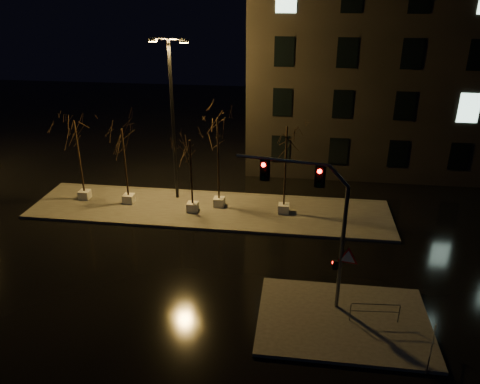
# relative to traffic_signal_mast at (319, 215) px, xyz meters

# --- Properties ---
(ground) EXTENTS (90.00, 90.00, 0.00)m
(ground) POSITION_rel_traffic_signal_mast_xyz_m (-6.23, 2.51, -4.35)
(ground) COLOR black
(ground) RESTS_ON ground
(median) EXTENTS (22.00, 5.00, 0.15)m
(median) POSITION_rel_traffic_signal_mast_xyz_m (-6.23, 8.51, -4.27)
(median) COLOR #44423D
(median) RESTS_ON ground
(sidewalk_corner) EXTENTS (7.00, 5.00, 0.15)m
(sidewalk_corner) POSITION_rel_traffic_signal_mast_xyz_m (1.27, -0.99, -4.27)
(sidewalk_corner) COLOR #44423D
(sidewalk_corner) RESTS_ON ground
(building) EXTENTS (25.00, 12.00, 15.00)m
(building) POSITION_rel_traffic_signal_mast_xyz_m (7.77, 20.51, 3.15)
(building) COLOR black
(building) RESTS_ON ground
(tree_0) EXTENTS (1.80, 1.80, 5.27)m
(tree_0) POSITION_rel_traffic_signal_mast_xyz_m (-14.44, 8.89, -0.20)
(tree_0) COLOR silver
(tree_0) RESTS_ON median
(tree_1) EXTENTS (1.80, 1.80, 4.94)m
(tree_1) POSITION_rel_traffic_signal_mast_xyz_m (-11.41, 8.66, -0.45)
(tree_1) COLOR silver
(tree_1) RESTS_ON median
(tree_2) EXTENTS (1.80, 1.80, 4.61)m
(tree_2) POSITION_rel_traffic_signal_mast_xyz_m (-7.15, 8.03, -0.70)
(tree_2) COLOR silver
(tree_2) RESTS_ON median
(tree_3) EXTENTS (1.80, 1.80, 5.74)m
(tree_3) POSITION_rel_traffic_signal_mast_xyz_m (-5.68, 8.95, 0.16)
(tree_3) COLOR silver
(tree_3) RESTS_ON median
(tree_4) EXTENTS (1.80, 1.80, 5.49)m
(tree_4) POSITION_rel_traffic_signal_mast_xyz_m (-1.67, 8.56, -0.03)
(tree_4) COLOR silver
(tree_4) RESTS_ON median
(traffic_signal_mast) EXTENTS (5.15, 1.09, 6.39)m
(traffic_signal_mast) POSITION_rel_traffic_signal_mast_xyz_m (0.00, 0.00, 0.00)
(traffic_signal_mast) COLOR #54565B
(traffic_signal_mast) RESTS_ON sidewalk_corner
(streetlight_main) EXTENTS (2.46, 0.75, 9.88)m
(streetlight_main) POSITION_rel_traffic_signal_mast_xyz_m (-8.59, 9.89, 1.50)
(streetlight_main) COLOR black
(streetlight_main) RESTS_ON median
(guard_rail_a) EXTENTS (1.99, 0.20, 0.86)m
(guard_rail_a) POSITION_rel_traffic_signal_mast_xyz_m (2.48, -0.98, -3.64)
(guard_rail_a) COLOR #54565B
(guard_rail_a) RESTS_ON sidewalk_corner
(guard_rail_b) EXTENTS (0.66, 1.74, 0.88)m
(guard_rail_b) POSITION_rel_traffic_signal_mast_xyz_m (4.27, -2.80, -3.63)
(guard_rail_b) COLOR #54565B
(guard_rail_b) RESTS_ON sidewalk_corner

